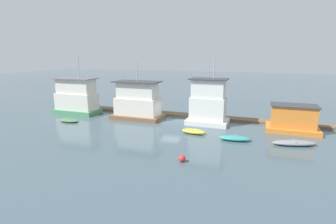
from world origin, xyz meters
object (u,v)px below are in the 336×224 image
object	(u,v)px
dinghy_yellow	(194,131)
dinghy_teal	(235,138)
houseboat_white	(208,104)
buoy_red	(182,158)
dinghy_grey	(294,143)
houseboat_brown	(138,102)
dinghy_green	(69,120)
houseboat_green	(77,97)
mooring_post_near_left	(222,116)
houseboat_orange	(293,119)

from	to	relation	value
dinghy_yellow	dinghy_teal	xyz separation A→B (m)	(4.55, -0.85, -0.01)
houseboat_white	buoy_red	bearing A→B (deg)	-87.82
dinghy_grey	dinghy_yellow	bearing A→B (deg)	177.83
dinghy_yellow	dinghy_teal	bearing A→B (deg)	-10.56
buoy_red	dinghy_teal	bearing A→B (deg)	63.37
houseboat_brown	dinghy_green	xyz separation A→B (m)	(-7.57, -4.75, -2.04)
houseboat_white	dinghy_teal	world-z (taller)	houseboat_white
houseboat_green	dinghy_grey	distance (m)	29.28
mooring_post_near_left	houseboat_orange	bearing A→B (deg)	-13.52
houseboat_green	mooring_post_near_left	world-z (taller)	houseboat_green
buoy_red	houseboat_orange	bearing A→B (deg)	53.63
houseboat_brown	houseboat_orange	bearing A→B (deg)	0.99
houseboat_green	dinghy_yellow	world-z (taller)	houseboat_green
dinghy_green	dinghy_grey	size ratio (longest dim) A/B	0.68
houseboat_brown	dinghy_green	bearing A→B (deg)	-147.90
houseboat_brown	buoy_red	distance (m)	15.89
dinghy_yellow	houseboat_white	bearing A→B (deg)	82.94
houseboat_orange	mooring_post_near_left	world-z (taller)	houseboat_orange
houseboat_white	dinghy_yellow	world-z (taller)	houseboat_white
houseboat_green	houseboat_white	xyz separation A→B (m)	(19.40, 0.55, 0.21)
houseboat_green	dinghy_grey	bearing A→B (deg)	-8.88
houseboat_brown	buoy_red	xyz separation A→B (m)	(10.03, -12.17, -1.93)
dinghy_grey	dinghy_teal	bearing A→B (deg)	-175.13
mooring_post_near_left	houseboat_white	bearing A→B (deg)	-128.33
dinghy_yellow	mooring_post_near_left	size ratio (longest dim) A/B	1.86
houseboat_green	dinghy_yellow	xyz separation A→B (m)	(18.82, -4.13, -2.10)
mooring_post_near_left	buoy_red	world-z (taller)	mooring_post_near_left
houseboat_white	mooring_post_near_left	distance (m)	3.09
dinghy_yellow	buoy_red	bearing A→B (deg)	-82.32
dinghy_green	dinghy_teal	distance (m)	21.09
houseboat_white	buoy_red	xyz separation A→B (m)	(0.48, -12.50, -2.29)
houseboat_orange	dinghy_green	world-z (taller)	houseboat_orange
dinghy_teal	buoy_red	world-z (taller)	buoy_red
dinghy_yellow	dinghy_teal	world-z (taller)	dinghy_yellow
dinghy_green	buoy_red	bearing A→B (deg)	-22.89
houseboat_orange	mooring_post_near_left	bearing A→B (deg)	166.48
houseboat_green	dinghy_green	bearing A→B (deg)	-63.20
houseboat_orange	dinghy_grey	xyz separation A→B (m)	(-0.23, -5.07, -1.16)
houseboat_white	dinghy_green	bearing A→B (deg)	-163.50
dinghy_grey	mooring_post_near_left	xyz separation A→B (m)	(-7.90, 7.02, 0.50)
houseboat_white	buoy_red	size ratio (longest dim) A/B	14.33
dinghy_green	mooring_post_near_left	world-z (taller)	mooring_post_near_left
houseboat_brown	dinghy_teal	world-z (taller)	houseboat_brown
houseboat_green	houseboat_white	distance (m)	19.41
houseboat_orange	dinghy_yellow	xyz separation A→B (m)	(-10.26, -4.69, -1.14)
dinghy_teal	dinghy_green	bearing A→B (deg)	178.77
houseboat_green	buoy_red	world-z (taller)	houseboat_green
mooring_post_near_left	dinghy_teal	bearing A→B (deg)	-72.11
dinghy_yellow	buoy_red	world-z (taller)	buoy_red
dinghy_yellow	dinghy_grey	bearing A→B (deg)	-2.17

